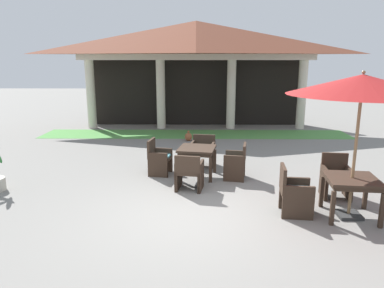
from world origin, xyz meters
TOP-DOWN VIEW (x-y plane):
  - ground_plane at (0.00, 0.00)m, footprint 60.00×60.00m
  - background_pavilion at (0.00, 8.77)m, footprint 9.91×2.95m
  - lawn_strip at (0.00, 7.39)m, footprint 11.71×1.72m
  - patio_table_near_foreground at (2.82, -0.01)m, footprint 0.97×0.97m
  - patio_umbrella_near_foreground at (2.82, -0.01)m, footprint 2.52×2.52m
  - patio_chair_near_foreground_north at (2.93, 0.97)m, footprint 0.61×0.60m
  - patio_chair_near_foreground_west at (1.84, 0.10)m, footprint 0.62×0.60m
  - patio_table_mid_left at (0.04, 2.28)m, footprint 0.99×0.99m
  - patio_chair_mid_left_east at (0.98, 2.11)m, footprint 0.58×0.62m
  - patio_chair_mid_left_south at (-0.12, 1.34)m, footprint 0.65×0.62m
  - patio_chair_mid_left_west at (-0.90, 2.44)m, footprint 0.59×0.62m
  - patio_chair_mid_left_north at (0.21, 3.22)m, footprint 0.70×0.60m
  - terracotta_urn at (-0.25, 6.22)m, footprint 0.26×0.26m

SIDE VIEW (x-z plane):
  - ground_plane at x=0.00m, z-range 0.00..0.00m
  - lawn_strip at x=0.00m, z-range 0.00..0.01m
  - terracotta_urn at x=-0.25m, z-range -0.04..0.34m
  - patio_chair_mid_left_west at x=-0.90m, z-range -0.04..0.84m
  - patio_chair_mid_left_south at x=-0.12m, z-range -0.01..0.81m
  - patio_chair_near_foreground_north at x=2.93m, z-range -0.04..0.85m
  - patio_chair_mid_left_north at x=0.21m, z-range 0.00..0.81m
  - patio_chair_near_foreground_west at x=1.84m, z-range -0.05..0.86m
  - patio_chair_mid_left_east at x=0.98m, z-range -0.03..0.84m
  - patio_table_mid_left at x=0.04m, z-range 0.26..0.98m
  - patio_table_near_foreground at x=2.82m, z-range 0.27..1.01m
  - patio_umbrella_near_foreground at x=2.82m, z-range 1.06..3.69m
  - background_pavilion at x=0.00m, z-range 1.20..5.50m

